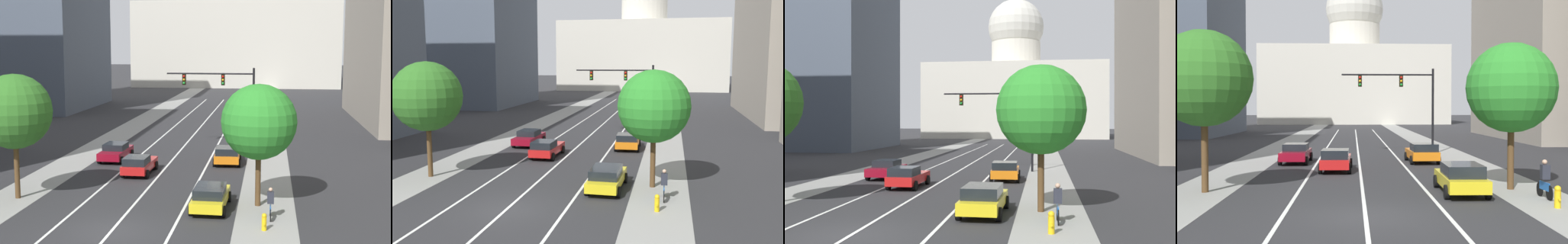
# 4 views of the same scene
# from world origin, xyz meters

# --- Properties ---
(ground_plane) EXTENTS (400.00, 400.00, 0.00)m
(ground_plane) POSITION_xyz_m (0.00, 40.00, 0.00)
(ground_plane) COLOR #2B2B2D
(sidewalk_left) EXTENTS (3.30, 130.00, 0.01)m
(sidewalk_left) POSITION_xyz_m (-7.74, 35.00, 0.01)
(sidewalk_left) COLOR gray
(sidewalk_left) RESTS_ON ground
(sidewalk_right) EXTENTS (3.30, 130.00, 0.01)m
(sidewalk_right) POSITION_xyz_m (7.74, 35.00, 0.01)
(sidewalk_right) COLOR gray
(sidewalk_right) RESTS_ON ground
(lane_stripe_left) EXTENTS (0.16, 90.00, 0.01)m
(lane_stripe_left) POSITION_xyz_m (-3.04, 25.00, 0.01)
(lane_stripe_left) COLOR white
(lane_stripe_left) RESTS_ON ground
(lane_stripe_center) EXTENTS (0.16, 90.00, 0.01)m
(lane_stripe_center) POSITION_xyz_m (0.00, 25.00, 0.01)
(lane_stripe_center) COLOR white
(lane_stripe_center) RESTS_ON ground
(lane_stripe_right) EXTENTS (0.16, 90.00, 0.01)m
(lane_stripe_right) POSITION_xyz_m (3.04, 25.00, 0.01)
(lane_stripe_right) COLOR white
(lane_stripe_right) RESTS_ON ground
(office_tower_far_left) EXTENTS (18.48, 22.65, 30.77)m
(office_tower_far_left) POSITION_xyz_m (-27.51, 54.62, 15.42)
(office_tower_far_left) COLOR #4C5666
(office_tower_far_left) RESTS_ON ground
(capitol_building) EXTENTS (45.20, 27.74, 38.04)m
(capitol_building) POSITION_xyz_m (0.00, 109.17, 12.29)
(capitol_building) COLOR beige
(capitol_building) RESTS_ON ground
(car_crimson) EXTENTS (2.10, 4.56, 1.41)m
(car_crimson) POSITION_xyz_m (-4.57, 17.42, 0.74)
(car_crimson) COLOR maroon
(car_crimson) RESTS_ON ground
(car_orange) EXTENTS (2.22, 4.23, 1.45)m
(car_orange) POSITION_xyz_m (4.57, 17.16, 0.75)
(car_orange) COLOR orange
(car_orange) RESTS_ON ground
(car_yellow) EXTENTS (2.12, 4.67, 1.42)m
(car_yellow) POSITION_xyz_m (4.56, 4.53, 0.75)
(car_yellow) COLOR yellow
(car_yellow) RESTS_ON ground
(car_red) EXTENTS (2.05, 4.43, 1.44)m
(car_red) POSITION_xyz_m (-1.53, 12.67, 0.74)
(car_red) COLOR red
(car_red) RESTS_ON ground
(traffic_signal_mast) EXTENTS (7.90, 0.39, 7.34)m
(traffic_signal_mast) POSITION_xyz_m (4.01, 23.61, 5.24)
(traffic_signal_mast) COLOR black
(traffic_signal_mast) RESTS_ON ground
(fire_hydrant) EXTENTS (0.26, 0.35, 0.91)m
(fire_hydrant) POSITION_xyz_m (7.66, 1.08, 0.46)
(fire_hydrant) COLOR yellow
(fire_hydrant) RESTS_ON ground
(cyclist) EXTENTS (0.36, 1.70, 1.72)m
(cyclist) POSITION_xyz_m (7.97, 3.15, 0.85)
(cyclist) COLOR black
(cyclist) RESTS_ON ground
(street_tree_near_right) EXTENTS (4.39, 4.39, 7.17)m
(street_tree_near_right) POSITION_xyz_m (7.23, 5.57, 4.96)
(street_tree_near_right) COLOR #51381E
(street_tree_near_right) RESTS_ON ground
(street_tree_mid_left) EXTENTS (4.56, 4.56, 7.66)m
(street_tree_mid_left) POSITION_xyz_m (-7.43, 5.32, 5.37)
(street_tree_mid_left) COLOR #51381E
(street_tree_mid_left) RESTS_ON ground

